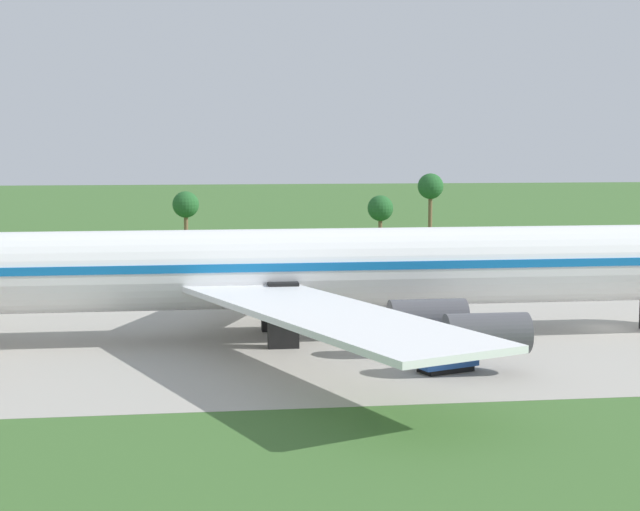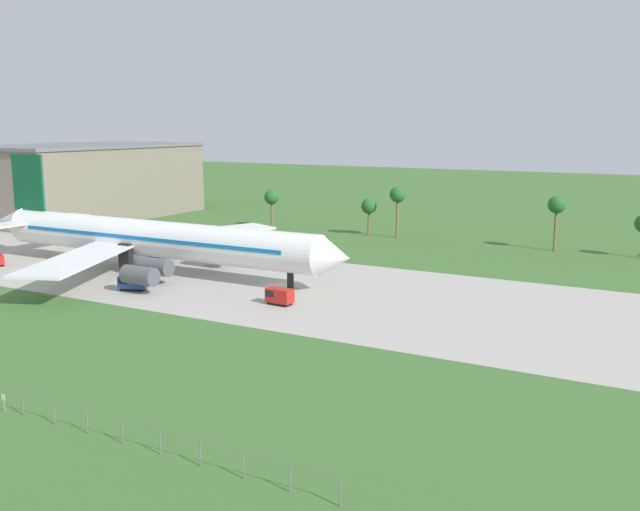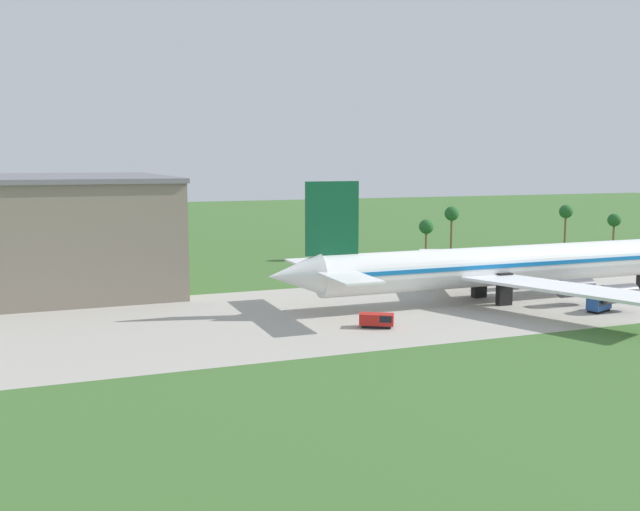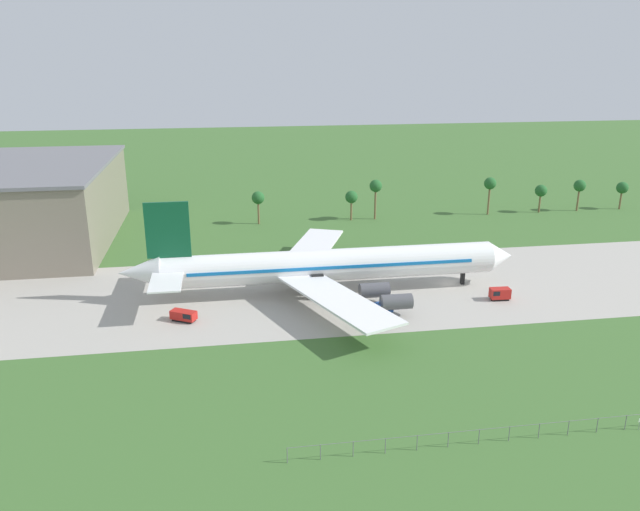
{
  "view_description": "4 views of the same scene",
  "coord_description": "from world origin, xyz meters",
  "views": [
    {
      "loc": [
        -35.42,
        -79.17,
        15.93
      ],
      "look_at": [
        -25.13,
        -0.76,
        6.82
      ],
      "focal_mm": 55.0,
      "sensor_mm": 36.0,
      "label": 1
    },
    {
      "loc": [
        60.45,
        -94.79,
        25.78
      ],
      "look_at": [
        8.39,
        -0.76,
        5.82
      ],
      "focal_mm": 40.0,
      "sensor_mm": 36.0,
      "label": 2
    },
    {
      "loc": [
        -96.07,
        -98.08,
        22.96
      ],
      "look_at": [
        -58.64,
        -0.76,
        9.03
      ],
      "focal_mm": 40.0,
      "sensor_mm": 36.0,
      "label": 3
    },
    {
      "loc": [
        -46.06,
        -117.73,
        46.55
      ],
      "look_at": [
        -26.48,
        5.0,
        6.0
      ],
      "focal_mm": 35.0,
      "sensor_mm": 36.0,
      "label": 4
    }
  ],
  "objects": [
    {
      "name": "terminal_building",
      "position": [
        -92.79,
        46.73,
        10.08
      ],
      "size": [
        36.72,
        61.2,
        20.13
      ],
      "color": "slate",
      "rests_on": "ground_plane"
    },
    {
      "name": "jet_airliner",
      "position": [
        -26.48,
        -0.76,
        5.76
      ],
      "size": [
        80.19,
        61.69,
        19.94
      ],
      "color": "white",
      "rests_on": "ground_plane"
    },
    {
      "name": "catering_van",
      "position": [
        -53.98,
        -11.0,
        1.08
      ],
      "size": [
        5.07,
        4.06,
        1.96
      ],
      "color": "black",
      "rests_on": "ground_plane"
    },
    {
      "name": "ground_plane",
      "position": [
        0.0,
        0.0,
        0.0
      ],
      "size": [
        600.0,
        600.0,
        0.0
      ],
      "primitive_type": "plane",
      "color": "#3D662D"
    },
    {
      "name": "taxiway_strip",
      "position": [
        0.0,
        0.0,
        0.01
      ],
      "size": [
        320.0,
        44.0,
        0.02
      ],
      "color": "#A8A399",
      "rests_on": "ground_plane"
    },
    {
      "name": "palm_tree_row",
      "position": [
        24.55,
        54.76,
        7.71
      ],
      "size": [
        116.06,
        3.6,
        11.69
      ],
      "color": "brown",
      "rests_on": "ground_plane"
    },
    {
      "name": "baggage_tug",
      "position": [
        -18.1,
        -13.79,
        1.23
      ],
      "size": [
        4.76,
        3.41,
        2.27
      ],
      "color": "black",
      "rests_on": "ground_plane"
    }
  ]
}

